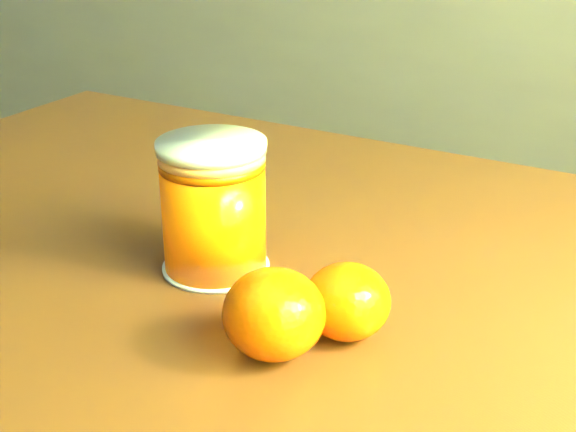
% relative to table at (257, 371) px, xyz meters
% --- Properties ---
extents(kitchen_counter, '(3.15, 0.60, 0.90)m').
position_rel_table_xyz_m(kitchen_counter, '(-0.83, 1.13, -0.15)').
color(kitchen_counter, '#56545A').
rests_on(kitchen_counter, ground).
extents(table, '(0.97, 0.71, 0.69)m').
position_rel_table_xyz_m(table, '(0.00, 0.00, 0.00)').
color(table, '#5D3317').
rests_on(table, ground).
extents(juice_glass, '(0.08, 0.08, 0.10)m').
position_rel_table_xyz_m(juice_glass, '(-0.03, -0.01, 0.14)').
color(juice_glass, '#F56304').
rests_on(juice_glass, table).
extents(orange_front, '(0.07, 0.07, 0.06)m').
position_rel_table_xyz_m(orange_front, '(0.06, -0.09, 0.12)').
color(orange_front, '#E85604').
rests_on(orange_front, table).
extents(orange_back, '(0.06, 0.06, 0.05)m').
position_rel_table_xyz_m(orange_back, '(0.09, -0.05, 0.11)').
color(orange_back, '#E85604').
rests_on(orange_back, table).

